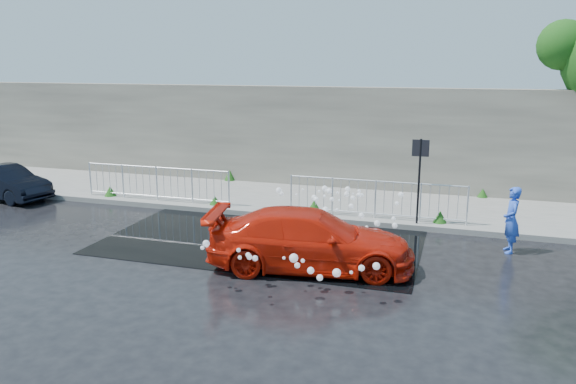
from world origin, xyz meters
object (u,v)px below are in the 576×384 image
red_car (310,240)px  person (511,220)px  sign_post (420,167)px  dark_car (5,183)px

red_car → person: 4.98m
red_car → person: person is taller
sign_post → person: size_ratio=1.55×
dark_car → person: (15.71, -0.69, 0.25)m
dark_car → sign_post: bearing=-75.8°
sign_post → dark_car: 13.48m
sign_post → person: 2.80m
sign_post → red_car: bearing=-118.0°
red_car → person: size_ratio=2.82×
dark_car → red_car: bearing=-94.0°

